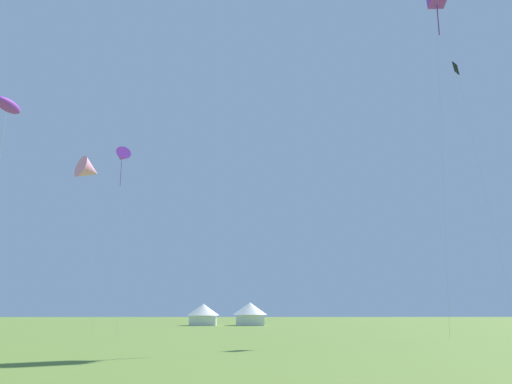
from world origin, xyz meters
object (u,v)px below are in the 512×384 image
object	(u,v)px
kite_black_diamond	(459,81)
festival_tent_center	(203,313)
kite_pink_delta	(89,170)
kite_purple_parafoil	(8,106)
festival_tent_right	(250,313)
kite_purple_delta	(122,156)

from	to	relation	value
kite_black_diamond	festival_tent_center	bearing A→B (deg)	125.46
kite_pink_delta	kite_purple_parafoil	xyz separation A→B (m)	(1.96, -25.81, -2.64)
kite_pink_delta	festival_tent_center	distance (m)	28.55
festival_tent_center	festival_tent_right	size ratio (longest dim) A/B	0.94
kite_pink_delta	kite_black_diamond	bearing A→B (deg)	-21.68
kite_purple_delta	festival_tent_center	distance (m)	35.26
kite_black_diamond	festival_tent_right	distance (m)	44.58
kite_black_diamond	kite_purple_parafoil	bearing A→B (deg)	-162.45
kite_black_diamond	festival_tent_center	xyz separation A→B (m)	(-24.98, 35.08, -20.77)
kite_purple_delta	festival_tent_right	distance (m)	36.96
festival_tent_right	kite_black_diamond	bearing A→B (deg)	-62.61
festival_tent_right	kite_purple_parafoil	bearing A→B (deg)	-110.09
kite_purple_parafoil	festival_tent_center	world-z (taller)	kite_purple_parafoil
festival_tent_right	kite_purple_delta	bearing A→B (deg)	-111.73
kite_purple_delta	kite_purple_parafoil	world-z (taller)	kite_purple_delta
kite_purple_parafoil	festival_tent_center	size ratio (longest dim) A/B	3.28
kite_pink_delta	kite_purple_parafoil	distance (m)	26.02
festival_tent_center	festival_tent_right	bearing A→B (deg)	-0.00
kite_black_diamond	kite_purple_delta	world-z (taller)	kite_black_diamond
kite_purple_parafoil	festival_tent_right	size ratio (longest dim) A/B	3.07
kite_purple_parafoil	festival_tent_center	xyz separation A→B (m)	(10.08, 46.17, -13.35)
kite_pink_delta	festival_tent_right	world-z (taller)	kite_pink_delta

